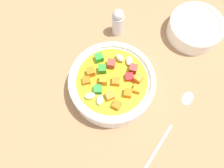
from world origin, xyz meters
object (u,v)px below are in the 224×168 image
(soup_bowl_main, at_px, (112,84))
(spoon, at_px, (173,123))
(pepper_shaker, at_px, (118,22))
(side_bowl_small, at_px, (195,28))

(soup_bowl_main, distance_m, spoon, 0.15)
(spoon, xyz_separation_m, pepper_shaker, (0.23, -0.13, 0.03))
(soup_bowl_main, relative_size, pepper_shaker, 2.38)
(spoon, distance_m, pepper_shaker, 0.26)
(spoon, relative_size, pepper_shaker, 3.03)
(spoon, bearing_deg, soup_bowl_main, 93.54)
(side_bowl_small, relative_size, pepper_shaker, 1.70)
(soup_bowl_main, height_order, spoon, soup_bowl_main)
(soup_bowl_main, distance_m, side_bowl_small, 0.25)
(soup_bowl_main, height_order, side_bowl_small, soup_bowl_main)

